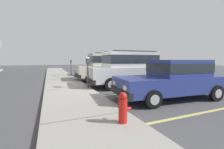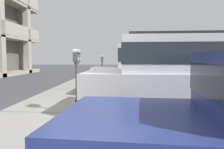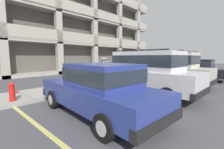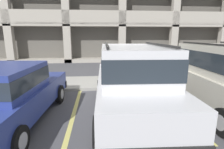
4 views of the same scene
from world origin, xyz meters
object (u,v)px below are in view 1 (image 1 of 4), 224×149
dark_hatchback (109,66)px  fire_hydrant (123,108)px  silver_suv (129,68)px  red_sedan (174,78)px  parking_meter_far (71,63)px  parking_meter_near (88,65)px  blue_coupe (100,67)px

dark_hatchback → fire_hydrant: dark_hatchback is taller
silver_suv → red_sedan: silver_suv is taller
red_sedan → fire_hydrant: (-1.52, 3.04, -0.36)m
dark_hatchback → parking_meter_far: dark_hatchback is taller
parking_meter_near → parking_meter_far: 6.23m
blue_coupe → dark_hatchback: bearing=171.8°
parking_meter_near → blue_coupe: bearing=-23.6°
parking_meter_near → parking_meter_far: bearing=-0.2°
blue_coupe → parking_meter_near: 7.25m
red_sedan → dark_hatchback: dark_hatchback is taller
silver_suv → fire_hydrant: bearing=151.5°
dark_hatchback → fire_hydrant: 8.00m
dark_hatchback → parking_meter_near: 3.88m
red_sedan → silver_suv: bearing=8.7°
blue_coupe → parking_meter_far: (-0.40, 2.88, 0.40)m
dark_hatchback → blue_coupe: 3.61m
red_sedan → blue_coupe: 9.56m
silver_suv → blue_coupe: size_ratio=1.08×
silver_suv → dark_hatchback: bearing=5.3°
dark_hatchback → parking_meter_near: bearing=143.8°
red_sedan → parking_meter_near: parking_meter_near is taller
red_sedan → parking_meter_far: 9.56m
parking_meter_far → fire_hydrant: bearing=178.3°
silver_suv → fire_hydrant: 5.52m
blue_coupe → parking_meter_far: parking_meter_far is taller
blue_coupe → parking_meter_near: (-6.63, 2.90, 0.45)m
silver_suv → parking_meter_near: 2.54m
silver_suv → red_sedan: size_ratio=1.05×
parking_meter_near → parking_meter_far: parking_meter_near is taller
parking_meter_near → red_sedan: bearing=-136.9°
silver_suv → parking_meter_far: silver_suv is taller
silver_suv → red_sedan: 3.20m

